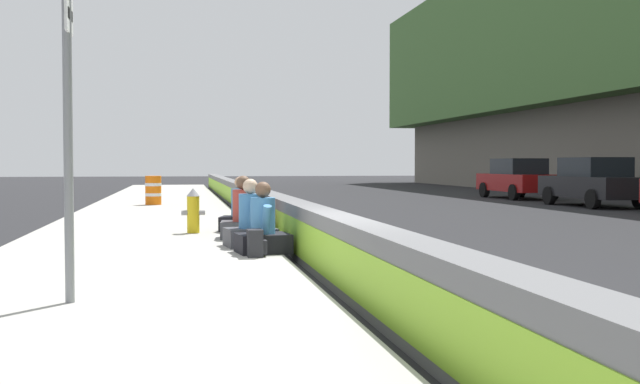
{
  "coord_description": "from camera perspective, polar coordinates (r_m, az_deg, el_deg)",
  "views": [
    {
      "loc": [
        -9.17,
        1.97,
        1.5
      ],
      "look_at": [
        5.24,
        -0.71,
        0.95
      ],
      "focal_mm": 42.61,
      "sensor_mm": 36.0,
      "label": 1
    }
  ],
  "objects": [
    {
      "name": "route_sign_post",
      "position": [
        7.8,
        -18.4,
        7.27
      ],
      "size": [
        0.44,
        0.09,
        3.6
      ],
      "color": "gray",
      "rests_on": "sidewalk_strip"
    },
    {
      "name": "backpack",
      "position": [
        11.11,
        -4.85,
        -3.87
      ],
      "size": [
        0.32,
        0.28,
        0.4
      ],
      "color": "#232328",
      "rests_on": "sidewalk_strip"
    },
    {
      "name": "parked_car_midline",
      "position": [
        33.31,
        14.63,
        1.0
      ],
      "size": [
        4.54,
        2.02,
        1.71
      ],
      "color": "maroon",
      "rests_on": "ground_plane"
    },
    {
      "name": "seated_person_far",
      "position": [
        15.35,
        -5.98,
        -1.65
      ],
      "size": [
        0.84,
        0.92,
        1.1
      ],
      "color": "black",
      "rests_on": "sidewalk_strip"
    },
    {
      "name": "seated_person_rear",
      "position": [
        13.87,
        -5.77,
        -2.0
      ],
      "size": [
        0.77,
        0.88,
        1.14
      ],
      "color": "#424247",
      "rests_on": "sidewalk_strip"
    },
    {
      "name": "seated_person_middle",
      "position": [
        12.51,
        -5.25,
        -2.5
      ],
      "size": [
        0.78,
        0.88,
        1.11
      ],
      "color": "#424247",
      "rests_on": "sidewalk_strip"
    },
    {
      "name": "sidewalk_strip",
      "position": [
        9.3,
        -14.7,
        -6.76
      ],
      "size": [
        80.0,
        4.4,
        0.14
      ],
      "primitive_type": "cube",
      "color": "#A8A59E",
      "rests_on": "ground_plane"
    },
    {
      "name": "ground_plane",
      "position": [
        9.49,
        1.59,
        -6.94
      ],
      "size": [
        160.0,
        160.0,
        0.0
      ],
      "primitive_type": "plane",
      "color": "#232326",
      "rests_on": "ground"
    },
    {
      "name": "fire_hydrant",
      "position": [
        15.04,
        -9.5,
        -1.35
      ],
      "size": [
        0.26,
        0.46,
        0.88
      ],
      "color": "gold",
      "rests_on": "sidewalk_strip"
    },
    {
      "name": "construction_barrel",
      "position": [
        25.56,
        -12.41,
        0.14
      ],
      "size": [
        0.54,
        0.54,
        0.95
      ],
      "color": "orange",
      "rests_on": "sidewalk_strip"
    },
    {
      "name": "parked_car_fourth",
      "position": [
        27.96,
        19.83,
        0.73
      ],
      "size": [
        4.53,
        2.0,
        1.71
      ],
      "color": "black",
      "rests_on": "ground_plane"
    },
    {
      "name": "jersey_barrier",
      "position": [
        9.43,
        1.57,
        -4.39
      ],
      "size": [
        76.0,
        0.45,
        0.85
      ],
      "color": "slate",
      "rests_on": "ground_plane"
    },
    {
      "name": "seated_person_foreground",
      "position": [
        11.59,
        -4.3,
        -2.9
      ],
      "size": [
        0.76,
        0.86,
        1.08
      ],
      "color": "black",
      "rests_on": "sidewalk_strip"
    }
  ]
}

